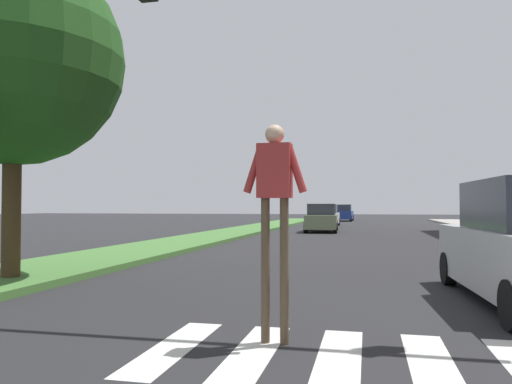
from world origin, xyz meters
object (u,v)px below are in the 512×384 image
traffic_light_gantry (148,20)px  sedan_midblock (322,219)px  pedestrian_performer (275,197)px  sedan_distant (327,216)px  sedan_far_horizon (344,213)px  tree_mid (14,58)px

traffic_light_gantry → sedan_midblock: bearing=88.7°
pedestrian_performer → sedan_distant: 32.97m
sedan_midblock → sedan_distant: bearing=92.3°
traffic_light_gantry → pedestrian_performer: (2.20, -1.33, -2.73)m
sedan_distant → sedan_far_horizon: bearing=87.4°
pedestrian_performer → sedan_distant: size_ratio=0.55×
pedestrian_performer → sedan_far_horizon: 46.96m
tree_mid → sedan_distant: bearing=82.5°
tree_mid → traffic_light_gantry: size_ratio=0.68×
traffic_light_gantry → sedan_distant: bearing=89.6°
sedan_midblock → sedan_far_horizon: (0.30, 22.35, 0.01)m
sedan_distant → sedan_far_horizon: size_ratio=0.98×
sedan_distant → sedan_far_horizon: sedan_far_horizon is taller
tree_mid → sedan_far_horizon: size_ratio=1.43×
sedan_distant → pedestrian_performer: bearing=-86.5°
traffic_light_gantry → sedan_far_horizon: bearing=88.9°
sedan_midblock → sedan_distant: size_ratio=1.00×
tree_mid → pedestrian_performer: bearing=-27.0°
tree_mid → sedan_distant: tree_mid is taller
pedestrian_performer → sedan_distant: bearing=93.5°
tree_mid → pedestrian_performer: (5.92, -3.01, -2.89)m
tree_mid → sedan_distant: 30.37m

